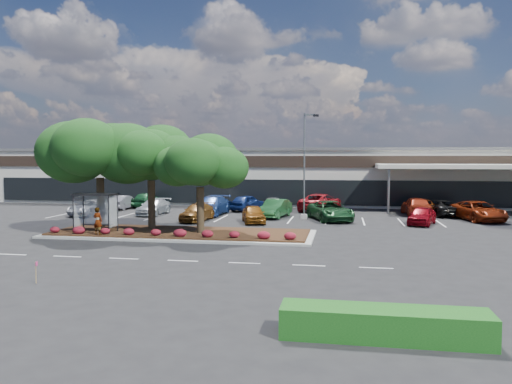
% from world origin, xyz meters
% --- Properties ---
extents(ground, '(160.00, 160.00, 0.00)m').
position_xyz_m(ground, '(0.00, 0.00, 0.00)').
color(ground, black).
rests_on(ground, ground).
extents(retail_store, '(80.40, 25.20, 6.25)m').
position_xyz_m(retail_store, '(0.06, 33.91, 3.15)').
color(retail_store, beige).
rests_on(retail_store, ground).
extents(landscape_island, '(18.00, 6.00, 0.26)m').
position_xyz_m(landscape_island, '(-2.00, 4.00, 0.12)').
color(landscape_island, '#9E9E99').
rests_on(landscape_island, ground).
extents(lane_markings, '(33.12, 20.06, 0.01)m').
position_xyz_m(lane_markings, '(-0.14, 10.42, 0.01)').
color(lane_markings, silver).
rests_on(lane_markings, ground).
extents(shrub_row, '(17.00, 0.80, 0.50)m').
position_xyz_m(shrub_row, '(-2.00, 1.90, 0.51)').
color(shrub_row, maroon).
rests_on(shrub_row, landscape_island).
extents(bus_shelter, '(2.75, 1.55, 2.59)m').
position_xyz_m(bus_shelter, '(-7.50, 2.95, 2.31)').
color(bus_shelter, black).
rests_on(bus_shelter, landscape_island).
extents(island_tree_west, '(7.20, 7.20, 7.89)m').
position_xyz_m(island_tree_west, '(-8.00, 4.50, 4.21)').
color(island_tree_west, '#10380F').
rests_on(island_tree_west, landscape_island).
extents(island_tree_mid, '(6.60, 6.60, 7.32)m').
position_xyz_m(island_tree_mid, '(-4.50, 5.20, 3.92)').
color(island_tree_mid, '#10380F').
rests_on(island_tree_mid, landscape_island).
extents(island_tree_east, '(5.80, 5.80, 6.50)m').
position_xyz_m(island_tree_east, '(-0.50, 3.70, 3.51)').
color(island_tree_east, '#10380F').
rests_on(island_tree_east, landscape_island).
extents(hedge_south_east, '(6.00, 1.30, 0.90)m').
position_xyz_m(hedge_south_east, '(10.00, -13.50, 0.45)').
color(hedge_south_east, '#114613').
rests_on(hedge_south_east, ground).
extents(conifer_north_west, '(4.40, 4.40, 10.00)m').
position_xyz_m(conifer_north_west, '(-30.00, 46.00, 5.00)').
color(conifer_north_west, '#10380F').
rests_on(conifer_north_west, ground).
extents(person_waiting, '(0.73, 0.56, 1.79)m').
position_xyz_m(person_waiting, '(-6.79, 1.70, 1.15)').
color(person_waiting, '#594C47').
rests_on(person_waiting, landscape_island).
extents(light_pole, '(1.43, 0.53, 8.97)m').
position_xyz_m(light_pole, '(5.68, 14.26, 3.95)').
color(light_pole, '#9E9E99').
rests_on(light_pole, ground).
extents(survey_stake, '(0.07, 0.14, 0.93)m').
position_xyz_m(survey_stake, '(-3.80, -9.40, 0.60)').
color(survey_stake, tan).
rests_on(survey_stake, ground).
extents(car_0, '(3.19, 5.31, 1.38)m').
position_xyz_m(car_0, '(-13.68, 13.75, 0.69)').
color(car_0, '#9EA2A9').
rests_on(car_0, ground).
extents(car_1, '(2.00, 4.85, 1.40)m').
position_xyz_m(car_1, '(-8.27, 15.15, 0.70)').
color(car_1, '#9AA1A6').
rests_on(car_1, ground).
extents(car_2, '(2.66, 5.90, 1.68)m').
position_xyz_m(car_2, '(-2.97, 15.86, 0.84)').
color(car_2, navy).
rests_on(car_2, ground).
extents(car_3, '(2.12, 4.86, 1.39)m').
position_xyz_m(car_3, '(-3.06, 11.61, 0.69)').
color(car_3, brown).
rests_on(car_3, ground).
extents(car_4, '(2.76, 4.43, 1.41)m').
position_xyz_m(car_4, '(1.76, 11.12, 0.70)').
color(car_4, brown).
rests_on(car_4, ground).
extents(car_5, '(2.57, 5.03, 1.58)m').
position_xyz_m(car_5, '(3.01, 15.00, 0.79)').
color(car_5, '#1C4E25').
rests_on(car_5, ground).
extents(car_6, '(4.52, 6.34, 1.60)m').
position_xyz_m(car_6, '(7.80, 13.76, 0.80)').
color(car_6, '#194421').
rests_on(car_6, ground).
extents(car_7, '(2.95, 4.45, 1.41)m').
position_xyz_m(car_7, '(14.91, 12.23, 0.70)').
color(car_7, maroon).
rests_on(car_7, ground).
extents(car_8, '(4.11, 6.24, 1.59)m').
position_xyz_m(car_8, '(19.90, 15.65, 0.80)').
color(car_8, maroon).
rests_on(car_8, ground).
extents(car_9, '(1.78, 4.30, 1.39)m').
position_xyz_m(car_9, '(-13.09, 19.28, 0.69)').
color(car_9, slate).
rests_on(car_9, ground).
extents(car_10, '(2.20, 4.81, 1.60)m').
position_xyz_m(car_10, '(-11.46, 21.58, 0.80)').
color(car_10, '#144423').
rests_on(car_10, ground).
extents(car_11, '(3.61, 5.22, 1.40)m').
position_xyz_m(car_11, '(-4.15, 20.91, 0.70)').
color(car_11, silver).
rests_on(car_11, ground).
extents(car_12, '(3.33, 5.01, 1.58)m').
position_xyz_m(car_12, '(-0.46, 19.98, 0.79)').
color(car_12, navy).
rests_on(car_12, ground).
extents(car_13, '(2.74, 4.85, 1.56)m').
position_xyz_m(car_13, '(2.26, 18.76, 0.78)').
color(car_13, '#535259').
rests_on(car_13, ground).
extents(car_14, '(4.47, 6.70, 1.71)m').
position_xyz_m(car_14, '(6.68, 20.79, 0.85)').
color(car_14, maroon).
rests_on(car_14, ground).
extents(car_15, '(2.35, 5.14, 1.71)m').
position_xyz_m(car_15, '(15.39, 18.72, 0.85)').
color(car_15, '#A12F17').
rests_on(car_15, ground).
extents(car_16, '(3.05, 5.36, 1.41)m').
position_xyz_m(car_16, '(15.95, 20.02, 0.71)').
color(car_16, '#64280C').
rests_on(car_16, ground).
extents(car_17, '(3.77, 5.67, 1.44)m').
position_xyz_m(car_17, '(17.43, 18.87, 0.72)').
color(car_17, black).
rests_on(car_17, ground).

